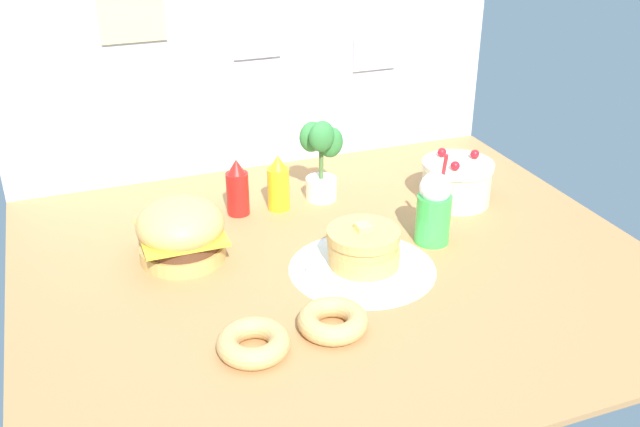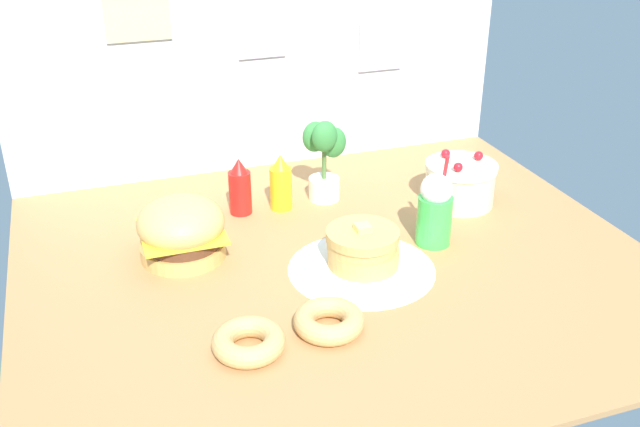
# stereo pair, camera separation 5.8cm
# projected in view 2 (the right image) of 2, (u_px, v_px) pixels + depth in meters

# --- Properties ---
(ground_plane) EXTENTS (2.18, 1.87, 0.02)m
(ground_plane) POSITION_uv_depth(u_px,v_px,m) (338.00, 264.00, 2.55)
(ground_plane) COLOR #B27F4C
(back_wall) EXTENTS (2.18, 0.04, 0.99)m
(back_wall) POSITION_uv_depth(u_px,v_px,m) (263.00, 55.00, 3.10)
(back_wall) COLOR silver
(back_wall) RESTS_ON ground_plane
(doily_mat) EXTENTS (0.51, 0.51, 0.00)m
(doily_mat) POSITION_uv_depth(u_px,v_px,m) (361.00, 269.00, 2.49)
(doily_mat) COLOR white
(doily_mat) RESTS_ON ground_plane
(burger) EXTENTS (0.30, 0.30, 0.22)m
(burger) POSITION_uv_depth(u_px,v_px,m) (182.00, 230.00, 2.53)
(burger) COLOR #DBA859
(burger) RESTS_ON ground_plane
(pancake_stack) EXTENTS (0.39, 0.39, 0.17)m
(pancake_stack) POSITION_uv_depth(u_px,v_px,m) (363.00, 252.00, 2.46)
(pancake_stack) COLOR white
(pancake_stack) RESTS_ON doily_mat
(layer_cake) EXTENTS (0.29, 0.29, 0.21)m
(layer_cake) POSITION_uv_depth(u_px,v_px,m) (460.00, 183.00, 2.92)
(layer_cake) COLOR beige
(layer_cake) RESTS_ON ground_plane
(ketchup_bottle) EXTENTS (0.09, 0.09, 0.23)m
(ketchup_bottle) POSITION_uv_depth(u_px,v_px,m) (240.00, 188.00, 2.83)
(ketchup_bottle) COLOR red
(ketchup_bottle) RESTS_ON ground_plane
(mustard_bottle) EXTENTS (0.09, 0.09, 0.23)m
(mustard_bottle) POSITION_uv_depth(u_px,v_px,m) (281.00, 184.00, 2.87)
(mustard_bottle) COLOR yellow
(mustard_bottle) RESTS_ON ground_plane
(cream_soda_cup) EXTENTS (0.13, 0.13, 0.34)m
(cream_soda_cup) POSITION_uv_depth(u_px,v_px,m) (435.00, 210.00, 2.60)
(cream_soda_cup) COLOR green
(cream_soda_cup) RESTS_ON ground_plane
(donut_pink_glaze) EXTENTS (0.21, 0.21, 0.06)m
(donut_pink_glaze) POSITION_uv_depth(u_px,v_px,m) (249.00, 341.00, 2.07)
(donut_pink_glaze) COLOR tan
(donut_pink_glaze) RESTS_ON ground_plane
(donut_chocolate) EXTENTS (0.21, 0.21, 0.06)m
(donut_chocolate) POSITION_uv_depth(u_px,v_px,m) (329.00, 320.00, 2.17)
(donut_chocolate) COLOR tan
(donut_chocolate) RESTS_ON ground_plane
(potted_plant) EXTENTS (0.17, 0.14, 0.35)m
(potted_plant) POSITION_uv_depth(u_px,v_px,m) (324.00, 157.00, 2.91)
(potted_plant) COLOR white
(potted_plant) RESTS_ON ground_plane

